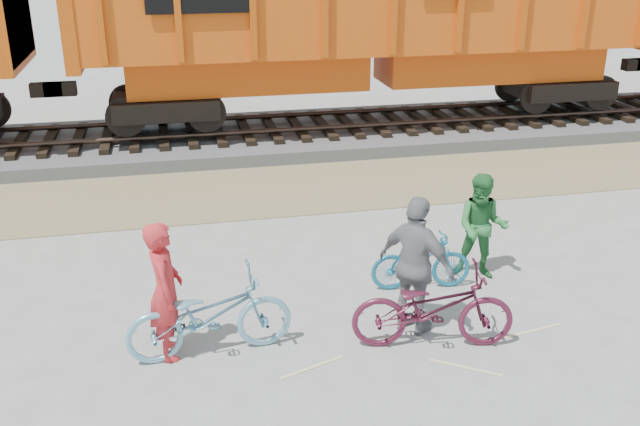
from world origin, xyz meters
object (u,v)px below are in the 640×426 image
Objects in this scene: person_man at (482,227)px; person_woman at (416,266)px; person_solo at (165,290)px; bicycle_maroon at (433,308)px; bicycle_teal at (421,261)px; hopper_car_center at (374,15)px; bicycle_blue at (209,315)px.

person_man is 0.87× the size of person_woman.
person_woman reaches higher than person_solo.
bicycle_teal is at bearing -3.57° from bicycle_maroon.
bicycle_maroon is at bearing 155.94° from person_woman.
hopper_car_center is 8.26m from person_man.
bicycle_teal is at bearing -101.05° from hopper_car_center.
person_solo is (-3.62, -0.98, 0.44)m from bicycle_teal.
bicycle_blue is at bearing 51.78° from person_woman.
hopper_car_center is 7.94× the size of person_solo.
bicycle_teal is 3.78m from person_solo.
hopper_car_center is 6.86× the size of bicycle_blue.
person_man is at bearing -72.25° from bicycle_teal.
person_woman reaches higher than bicycle_maroon.
bicycle_blue is at bearing -117.06° from hopper_car_center.
person_man is at bearing -87.28° from person_woman.
person_man reaches higher than bicycle_maroon.
person_man is (4.12, 1.28, 0.27)m from bicycle_blue.
hopper_car_center reaches higher than bicycle_maroon.
bicycle_blue is at bearing -135.61° from person_man.
bicycle_blue is at bearing 115.53° from bicycle_teal.
person_solo is 0.95× the size of person_woman.
hopper_car_center is at bearing -4.61° from bicycle_teal.
person_man is at bearing -77.87° from bicycle_blue.
person_woman is (-1.49, -1.29, 0.12)m from person_man.
bicycle_blue is 2.66m from person_woman.
person_solo is (-0.50, 0.10, 0.35)m from bicycle_blue.
person_woman is at bearing -112.05° from person_man.
bicycle_maroon is 1.25× the size of person_man.
bicycle_teal is 1.29m from person_woman.
bicycle_teal is 0.79× the size of person_woman.
hopper_car_center is 9.68m from person_woman.
bicycle_teal is at bearing -141.55° from person_man.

